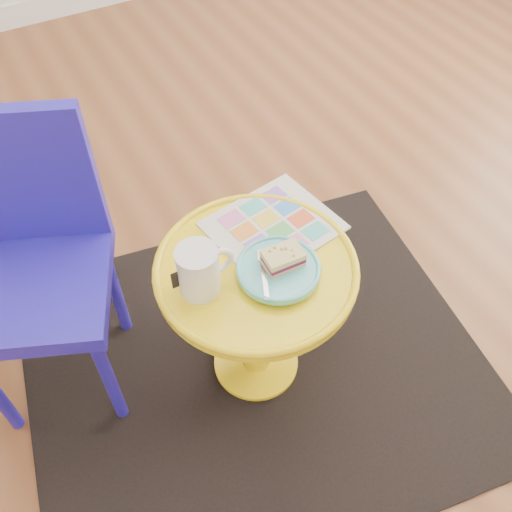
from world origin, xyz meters
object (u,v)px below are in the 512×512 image
newspaper (273,226)px  mug (199,269)px  chair (31,254)px  side_table (256,299)px  plate (278,270)px

newspaper → mug: bearing=-169.7°
chair → side_table: bearing=-9.9°
chair → plate: bearing=-11.8°
chair → plate: chair is taller
side_table → chair: (-0.45, 0.29, 0.14)m
side_table → plate: plate is taller
chair → mug: size_ratio=5.97×
plate → chair: bearing=145.4°
chair → newspaper: 0.59m
side_table → chair: size_ratio=0.60×
newspaper → plate: size_ratio=1.53×
plate → side_table: bearing=126.4°
chair → mug: (0.31, -0.28, 0.06)m
side_table → plate: (0.03, -0.05, 0.15)m
side_table → mug: mug is taller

